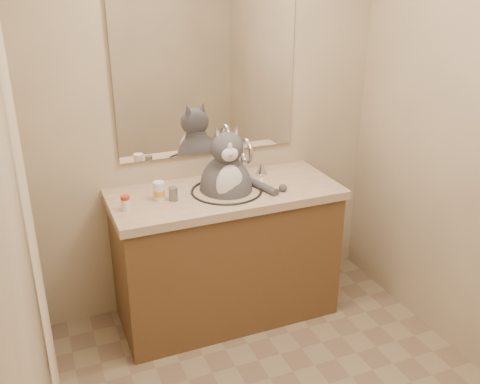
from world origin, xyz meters
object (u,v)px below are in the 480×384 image
object	(u,v)px
pill_bottle_orange	(159,191)
grey_canister	(173,194)
pill_bottle_redcap	(126,203)
cat	(227,184)

from	to	relation	value
pill_bottle_orange	grey_canister	xyz separation A→B (m)	(0.07, -0.03, -0.01)
pill_bottle_redcap	pill_bottle_orange	world-z (taller)	pill_bottle_orange
cat	pill_bottle_redcap	world-z (taller)	cat
pill_bottle_redcap	pill_bottle_orange	bearing A→B (deg)	18.25
cat	pill_bottle_redcap	size ratio (longest dim) A/B	7.30
cat	pill_bottle_redcap	distance (m)	0.60
cat	pill_bottle_orange	xyz separation A→B (m)	(-0.40, 0.00, 0.02)
cat	pill_bottle_orange	world-z (taller)	cat
pill_bottle_redcap	grey_canister	size ratio (longest dim) A/B	1.08
cat	grey_canister	distance (m)	0.33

